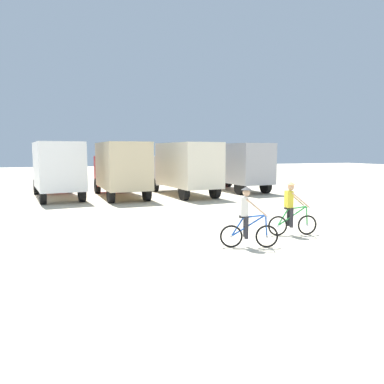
{
  "coord_description": "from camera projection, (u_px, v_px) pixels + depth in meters",
  "views": [
    {
      "loc": [
        -4.81,
        -10.46,
        2.85
      ],
      "look_at": [
        0.41,
        4.2,
        1.1
      ],
      "focal_mm": 34.31,
      "sensor_mm": 36.0,
      "label": 1
    }
  ],
  "objects": [
    {
      "name": "box_truck_grey_hauler",
      "position": [
        235.0,
        165.0,
        26.14
      ],
      "size": [
        2.98,
        6.94,
        3.35
      ],
      "color": "#9E9EA3",
      "rests_on": "ground"
    },
    {
      "name": "cyclist_cowboy_hat",
      "position": [
        291.0,
        211.0,
        12.33
      ],
      "size": [
        1.71,
        0.56,
        1.82
      ],
      "color": "black",
      "rests_on": "ground"
    },
    {
      "name": "box_truck_tan_camper",
      "position": [
        120.0,
        167.0,
        22.42
      ],
      "size": [
        2.72,
        6.86,
        3.35
      ],
      "color": "#CCB78E",
      "rests_on": "ground"
    },
    {
      "name": "box_truck_cream_rv",
      "position": [
        184.0,
        166.0,
        23.45
      ],
      "size": [
        3.03,
        6.95,
        3.35
      ],
      "color": "beige",
      "rests_on": "ground"
    },
    {
      "name": "box_truck_avon_van",
      "position": [
        57.0,
        167.0,
        21.93
      ],
      "size": [
        3.14,
        6.98,
        3.35
      ],
      "color": "white",
      "rests_on": "ground"
    },
    {
      "name": "cyclist_orange_shirt",
      "position": [
        247.0,
        219.0,
        10.75
      ],
      "size": [
        1.65,
        0.73,
        1.82
      ],
      "color": "black",
      "rests_on": "ground"
    },
    {
      "name": "ground_plane",
      "position": [
        224.0,
        240.0,
        11.72
      ],
      "size": [
        120.0,
        120.0,
        0.0
      ],
      "primitive_type": "plane",
      "color": "beige"
    }
  ]
}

